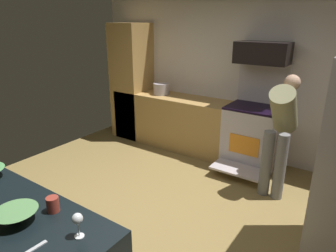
% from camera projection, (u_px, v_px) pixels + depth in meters
% --- Properties ---
extents(ground_plane, '(5.20, 4.80, 0.02)m').
position_uv_depth(ground_plane, '(147.00, 219.00, 3.45)').
color(ground_plane, olive).
extents(wall_back, '(5.20, 0.12, 2.60)m').
position_uv_depth(wall_back, '(236.00, 76.00, 4.83)').
color(wall_back, silver).
rests_on(wall_back, ground).
extents(lower_cabinet_run, '(2.40, 0.60, 0.90)m').
position_uv_depth(lower_cabinet_run, '(176.00, 121.00, 5.32)').
color(lower_cabinet_run, '#B2894C').
rests_on(lower_cabinet_run, ground).
extents(cabinet_column, '(0.60, 0.60, 2.10)m').
position_uv_depth(cabinet_column, '(132.00, 82.00, 5.66)').
color(cabinet_column, '#B2894C').
rests_on(cabinet_column, ground).
extents(oven_range, '(0.76, 1.01, 1.56)m').
position_uv_depth(oven_range, '(252.00, 134.00, 4.55)').
color(oven_range, '#C0B6BB').
rests_on(oven_range, ground).
extents(microwave, '(0.74, 0.38, 0.30)m').
position_uv_depth(microwave, '(263.00, 53.00, 4.22)').
color(microwave, black).
rests_on(microwave, oven_range).
extents(person_cook, '(0.31, 0.65, 1.51)m').
position_uv_depth(person_cook, '(281.00, 127.00, 3.71)').
color(person_cook, slate).
rests_on(person_cook, ground).
extents(mixing_bowl_large, '(0.28, 0.28, 0.09)m').
position_uv_depth(mixing_bowl_large, '(16.00, 216.00, 1.95)').
color(mixing_bowl_large, '#5B8F54').
rests_on(mixing_bowl_large, counter_island).
extents(wine_glass_mid, '(0.07, 0.07, 0.16)m').
position_uv_depth(wine_glass_mid, '(78.00, 220.00, 1.79)').
color(wine_glass_mid, silver).
rests_on(wine_glass_mid, counter_island).
extents(mug_coffee, '(0.09, 0.09, 0.11)m').
position_uv_depth(mug_coffee, '(53.00, 204.00, 2.06)').
color(mug_coffee, maroon).
rests_on(mug_coffee, counter_island).
extents(knife_chef, '(0.03, 0.20, 0.01)m').
position_uv_depth(knife_chef, '(30.00, 251.00, 1.71)').
color(knife_chef, '#B7BABF').
rests_on(knife_chef, counter_island).
extents(stock_pot, '(0.28, 0.28, 0.20)m').
position_uv_depth(stock_pot, '(161.00, 89.00, 5.31)').
color(stock_pot, '#B8B0BC').
rests_on(stock_pot, lower_cabinet_run).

